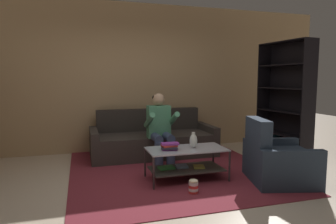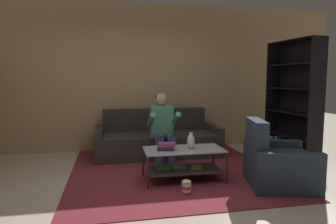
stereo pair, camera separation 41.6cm
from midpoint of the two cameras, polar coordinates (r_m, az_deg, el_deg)
The scene contains 11 objects.
ground at distance 3.92m, azimuth -3.77°, elevation -14.98°, with size 16.80×16.80×0.00m, color beige.
back_partition at distance 6.08m, azimuth -9.03°, elevation 6.51°, with size 8.40×0.12×2.90m, color tan.
couch at distance 5.63m, azimuth -5.07°, elevation -5.45°, with size 2.27×0.94×0.84m.
person_seated_center at distance 5.03m, azimuth -3.85°, elevation -2.63°, with size 0.50×0.58×1.18m.
coffee_table at distance 4.26m, azimuth 0.57°, elevation -9.03°, with size 1.11×0.55×0.45m.
area_rug at distance 4.89m, azimuth -2.22°, elevation -10.52°, with size 3.06×3.42×0.01m.
vase at distance 4.23m, azimuth 2.06°, elevation -5.49°, with size 0.11×0.11×0.23m.
book_stack at distance 4.14m, azimuth -2.61°, elevation -6.59°, with size 0.27×0.22×0.10m.
bookshelf at distance 5.85m, azimuth 19.25°, elevation -0.52°, with size 0.44×1.15×2.09m.
armchair at distance 4.37m, azimuth 17.58°, elevation -9.03°, with size 1.00×1.04×0.89m.
popcorn_tub at distance 3.83m, azimuth 1.69°, elevation -14.02°, with size 0.12×0.12×0.18m.
Camera 1 is at (-1.00, -3.51, 1.42)m, focal length 32.00 mm.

